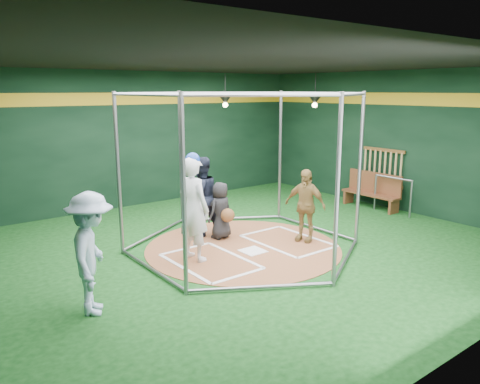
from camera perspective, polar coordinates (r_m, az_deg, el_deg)
room_shell at (r=8.79m, az=0.37°, el=4.07°), size 10.10×9.10×3.53m
clay_disc at (r=9.20m, az=0.38°, el=-6.78°), size 3.80×3.80×0.01m
home_plate at (r=8.98m, az=1.57°, el=-7.20°), size 0.43×0.43×0.01m
batter_box_left at (r=8.48m, az=-3.67°, el=-8.42°), size 1.17×1.77×0.01m
batter_box_right at (r=9.61m, az=5.80°, el=-5.93°), size 1.17×1.77×0.01m
batting_cage at (r=8.83m, az=0.40°, el=2.43°), size 4.05×4.67×3.00m
bat_rack at (r=12.74m, az=16.98°, el=2.91°), size 0.07×1.25×0.98m
pendant_lamp_near at (r=12.90m, az=-1.81°, el=11.10°), size 0.34×0.34×0.90m
pendant_lamp_far at (r=12.88m, az=9.11°, el=10.96°), size 0.34×0.34×0.90m
batter_figure at (r=8.35m, az=-5.67°, el=-1.89°), size 0.57×0.76×1.95m
visitor_leopard at (r=9.49m, az=7.94°, el=-1.61°), size 0.64×0.94×1.48m
catcher_figure at (r=9.59m, az=-2.32°, el=-2.30°), size 0.64×0.63×1.18m
umpire at (r=9.80m, az=-4.76°, el=-0.54°), size 0.82×0.64×1.66m
bystander_blue at (r=6.69m, az=-17.64°, el=-7.17°), size 1.07×1.27×1.70m
dugout_bench at (r=12.62m, az=15.85°, el=0.25°), size 0.37×1.60×0.93m
steel_railing at (r=12.17m, az=18.14°, el=0.34°), size 0.05×1.07×0.92m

